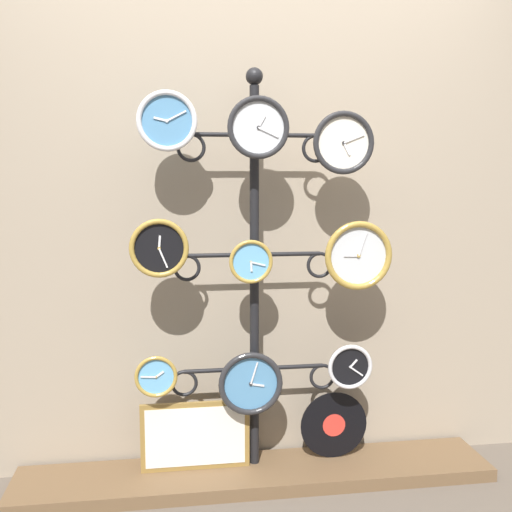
# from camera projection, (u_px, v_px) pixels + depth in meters

# --- Properties ---
(shop_wall) EXTENTS (4.40, 0.04, 2.80)m
(shop_wall) POSITION_uv_depth(u_px,v_px,m) (249.00, 177.00, 2.82)
(shop_wall) COLOR gray
(shop_wall) RESTS_ON ground_plane
(low_shelf) EXTENTS (2.20, 0.36, 0.06)m
(low_shelf) POSITION_uv_depth(u_px,v_px,m) (256.00, 474.00, 2.78)
(low_shelf) COLOR brown
(low_shelf) RESTS_ON ground_plane
(display_stand) EXTENTS (0.77, 0.44, 1.88)m
(display_stand) POSITION_uv_depth(u_px,v_px,m) (254.00, 347.00, 2.76)
(display_stand) COLOR black
(display_stand) RESTS_ON ground_plane
(clock_top_left) EXTENTS (0.26, 0.04, 0.26)m
(clock_top_left) POSITION_uv_depth(u_px,v_px,m) (167.00, 121.00, 2.51)
(clock_top_left) COLOR #4C84B2
(clock_top_center) EXTENTS (0.27, 0.04, 0.27)m
(clock_top_center) POSITION_uv_depth(u_px,v_px,m) (258.00, 128.00, 2.53)
(clock_top_center) COLOR silver
(clock_top_right) EXTENTS (0.27, 0.04, 0.27)m
(clock_top_right) POSITION_uv_depth(u_px,v_px,m) (343.00, 143.00, 2.61)
(clock_top_right) COLOR silver
(clock_middle_left) EXTENTS (0.25, 0.04, 0.25)m
(clock_middle_left) POSITION_uv_depth(u_px,v_px,m) (159.00, 248.00, 2.54)
(clock_middle_left) COLOR black
(clock_middle_center) EXTENTS (0.19, 0.04, 0.19)m
(clock_middle_center) POSITION_uv_depth(u_px,v_px,m) (251.00, 262.00, 2.61)
(clock_middle_center) COLOR #60A8DB
(clock_middle_right) EXTENTS (0.31, 0.04, 0.31)m
(clock_middle_right) POSITION_uv_depth(u_px,v_px,m) (358.00, 256.00, 2.68)
(clock_middle_right) COLOR silver
(clock_bottom_left) EXTENTS (0.19, 0.04, 0.19)m
(clock_bottom_left) POSITION_uv_depth(u_px,v_px,m) (156.00, 376.00, 2.63)
(clock_bottom_left) COLOR #60A8DB
(clock_bottom_center) EXTENTS (0.29, 0.04, 0.29)m
(clock_bottom_center) POSITION_uv_depth(u_px,v_px,m) (251.00, 383.00, 2.70)
(clock_bottom_center) COLOR #4C84B2
(clock_bottom_right) EXTENTS (0.21, 0.04, 0.21)m
(clock_bottom_right) POSITION_uv_depth(u_px,v_px,m) (350.00, 367.00, 2.74)
(clock_bottom_right) COLOR black
(vinyl_record) EXTENTS (0.32, 0.01, 0.32)m
(vinyl_record) POSITION_uv_depth(u_px,v_px,m) (334.00, 425.00, 2.87)
(vinyl_record) COLOR black
(vinyl_record) RESTS_ON low_shelf
(picture_frame) EXTENTS (0.50, 0.02, 0.32)m
(picture_frame) POSITION_uv_depth(u_px,v_px,m) (195.00, 436.00, 2.75)
(picture_frame) COLOR olive
(picture_frame) RESTS_ON low_shelf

